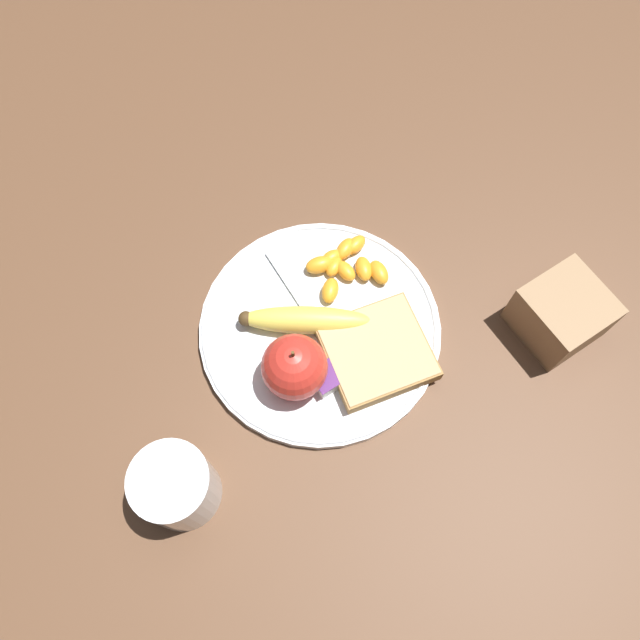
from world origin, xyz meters
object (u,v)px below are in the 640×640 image
banana (305,320)px  jam_packet (329,377)px  condiment_caddy (561,313)px  fork (313,322)px  apple (294,367)px  bread_slice (377,352)px  plate (320,328)px  juice_glass (177,487)px

banana → jam_packet: (-0.01, -0.07, -0.01)m
banana → condiment_caddy: condiment_caddy is taller
condiment_caddy → fork: bearing=147.4°
apple → bread_slice: bearing=-16.5°
apple → banana: 0.07m
fork → jam_packet: 0.07m
plate → banana: (-0.01, 0.01, 0.02)m
apple → fork: size_ratio=0.45×
juice_glass → condiment_caddy: 0.46m
apple → bread_slice: (0.09, -0.03, -0.03)m
fork → jam_packet: jam_packet is taller
fork → banana: bearing=-100.8°
plate → bread_slice: (0.03, -0.06, 0.02)m
apple → jam_packet: (0.03, -0.02, -0.03)m
juice_glass → fork: juice_glass is taller
fork → jam_packet: bearing=-16.4°
banana → fork: size_ratio=0.79×
apple → bread_slice: apple is taller
juice_glass → jam_packet: bearing=5.3°
jam_packet → bread_slice: bearing=-4.0°
juice_glass → apple: size_ratio=1.04×
plate → juice_glass: (-0.22, -0.08, 0.03)m
fork → condiment_caddy: (0.24, -0.15, 0.02)m
banana → plate: bearing=-38.5°
plate → fork: (-0.00, 0.01, 0.01)m
plate → juice_glass: bearing=-160.6°
plate → apple: 0.08m
banana → bread_slice: bearing=-57.4°
juice_glass → banana: size_ratio=0.59×
jam_packet → condiment_caddy: condiment_caddy is taller
plate → condiment_caddy: condiment_caddy is taller
banana → jam_packet: bearing=-100.7°
juice_glass → banana: 0.23m
jam_packet → banana: bearing=79.3°
condiment_caddy → juice_glass: bearing=171.8°
bread_slice → plate: bearing=118.3°
juice_glass → condiment_caddy: juice_glass is taller
plate → banana: 0.03m
plate → banana: banana is taller
jam_packet → condiment_caddy: bearing=-17.8°
banana → condiment_caddy: 0.29m
bread_slice → fork: (-0.04, 0.07, -0.01)m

